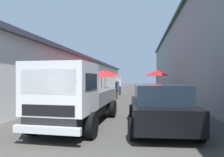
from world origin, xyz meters
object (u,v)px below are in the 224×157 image
Objects in this scene: fruit_stall_near_right at (156,76)px; hatchback_car at (159,106)px; fruit_stall_near_left at (97,79)px; fruit_stall_far_right at (102,77)px; vendor_in_shade at (117,88)px; vendor_by_crates at (120,85)px; delivery_truck at (71,98)px; fruit_stall_mid_lane at (105,74)px.

fruit_stall_near_right reaches higher than hatchback_car.
fruit_stall_near_left is at bearing 148.62° from fruit_stall_near_right.
vendor_in_shade is at bearing -52.00° from fruit_stall_far_right.
fruit_stall_near_left is 1.36× the size of vendor_by_crates.
fruit_stall_far_right reaches higher than vendor_in_shade.
fruit_stall_near_right is 0.96× the size of fruit_stall_far_right.
fruit_stall_near_right is at bearing -16.53° from delivery_truck.
vendor_by_crates is (1.05, -1.26, -1.00)m from fruit_stall_mid_lane.
vendor_in_shade is at bearing -152.74° from fruit_stall_mid_lane.
fruit_stall_far_right is 8.61m from delivery_truck.
fruit_stall_near_right is at bearing -99.08° from fruit_stall_mid_lane.
fruit_stall_near_left reaches higher than vendor_in_shade.
delivery_truck reaches higher than vendor_in_shade.
fruit_stall_near_left is 6.99m from fruit_stall_mid_lane.
fruit_stall_near_left is 0.46× the size of delivery_truck.
vendor_by_crates is 3.95m from vendor_in_shade.
fruit_stall_near_right is 0.59× the size of hatchback_car.
vendor_by_crates is at bearing 61.81° from fruit_stall_near_right.
fruit_stall_far_right is 1.58m from vendor_in_shade.
vendor_by_crates is at bearing 11.87° from hatchback_car.
fruit_stall_near_left is at bearing 176.77° from vendor_by_crates.
vendor_by_crates is at bearing -3.23° from fruit_stall_near_left.
vendor_in_shade is (9.38, -0.32, -0.16)m from delivery_truck.
fruit_stall_far_right is 1.48× the size of vendor_by_crates.
fruit_stall_far_right is at bearing 4.94° from delivery_truck.
fruit_stall_far_right is at bearing 23.88° from hatchback_car.
fruit_stall_near_right is 10.94m from hatchback_car.
fruit_stall_far_right is 0.94× the size of fruit_stall_mid_lane.
fruit_stall_mid_lane is 12.36m from delivery_truck.
fruit_stall_far_right is (-2.98, 4.16, -0.09)m from fruit_stall_near_right.
fruit_stall_near_left is 0.92× the size of fruit_stall_far_right.
hatchback_car is 2.60× the size of vendor_in_shade.
vendor_in_shade is (8.72, 2.43, 0.14)m from hatchback_car.
delivery_truck reaches higher than vendor_by_crates.
fruit_stall_far_right is 8.68m from hatchback_car.
fruit_stall_near_right is at bearing -118.19° from vendor_by_crates.
fruit_stall_mid_lane is 0.53× the size of delivery_truck.
fruit_stall_near_right is 3.89m from vendor_in_shade.
fruit_stall_near_left is 3.24m from fruit_stall_far_right.
fruit_stall_mid_lane is at bearing 129.77° from vendor_by_crates.
fruit_stall_mid_lane reaches higher than delivery_truck.
fruit_stall_mid_lane is 12.31m from hatchback_car.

